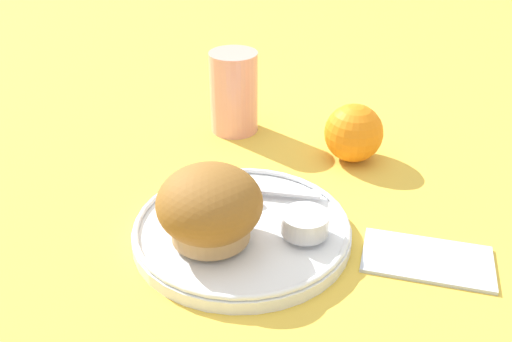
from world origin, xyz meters
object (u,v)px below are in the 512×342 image
(orange_fruit, at_px, (354,133))
(juice_glass, at_px, (234,92))
(butter_knife, at_px, (253,188))
(muffin, at_px, (210,207))

(orange_fruit, height_order, juice_glass, juice_glass)
(juice_glass, bearing_deg, butter_knife, -66.99)
(orange_fruit, bearing_deg, muffin, -116.40)
(butter_knife, relative_size, juice_glass, 1.35)
(muffin, xyz_separation_m, butter_knife, (0.02, 0.10, -0.03))
(orange_fruit, relative_size, juice_glass, 0.66)
(muffin, distance_m, juice_glass, 0.28)
(butter_knife, relative_size, orange_fruit, 2.05)
(butter_knife, distance_m, juice_glass, 0.20)
(juice_glass, bearing_deg, muffin, -77.99)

